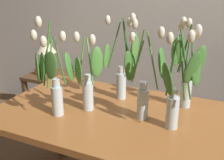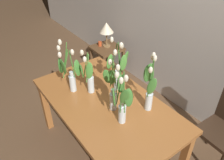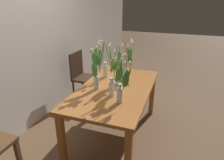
{
  "view_description": "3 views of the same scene",
  "coord_description": "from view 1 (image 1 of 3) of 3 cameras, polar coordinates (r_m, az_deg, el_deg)",
  "views": [
    {
      "loc": [
        0.55,
        -1.36,
        1.48
      ],
      "look_at": [
        -0.05,
        -0.06,
        0.97
      ],
      "focal_mm": 43.02,
      "sensor_mm": 36.0,
      "label": 1
    },
    {
      "loc": [
        1.39,
        -0.95,
        2.21
      ],
      "look_at": [
        0.01,
        0.06,
        0.99
      ],
      "focal_mm": 36.04,
      "sensor_mm": 36.0,
      "label": 2
    },
    {
      "loc": [
        -2.3,
        -0.77,
        1.86
      ],
      "look_at": [
        -0.07,
        0.02,
        0.87
      ],
      "focal_mm": 32.52,
      "sensor_mm": 36.0,
      "label": 3
    }
  ],
  "objects": [
    {
      "name": "side_table",
      "position": [
        3.07,
        -13.1,
        -0.87
      ],
      "size": [
        0.44,
        0.44,
        0.55
      ],
      "color": "brown",
      "rests_on": "ground"
    },
    {
      "name": "tulip_vase_1",
      "position": [
        1.79,
        2.22,
        2.63
      ],
      "size": [
        0.23,
        0.17,
        0.58
      ],
      "color": "silver",
      "rests_on": "dining_table"
    },
    {
      "name": "tulip_vase_0",
      "position": [
        1.61,
        -5.23,
        -0.99
      ],
      "size": [
        0.19,
        0.15,
        0.5
      ],
      "color": "silver",
      "rests_on": "dining_table"
    },
    {
      "name": "table_lamp",
      "position": [
        2.99,
        -13.94,
        6.98
      ],
      "size": [
        0.22,
        0.22,
        0.4
      ],
      "color": "olive",
      "rests_on": "side_table"
    },
    {
      "name": "tulip_vase_4",
      "position": [
        1.56,
        -12.38,
        -0.13
      ],
      "size": [
        0.19,
        0.19,
        0.59
      ],
      "color": "silver",
      "rests_on": "dining_table"
    },
    {
      "name": "dining_table",
      "position": [
        1.68,
        2.51,
        -10.05
      ],
      "size": [
        1.6,
        0.9,
        0.74
      ],
      "color": "#A3602D",
      "rests_on": "ground"
    },
    {
      "name": "tulip_vase_5",
      "position": [
        1.53,
        6.34,
        -0.89
      ],
      "size": [
        0.26,
        0.17,
        0.56
      ],
      "color": "silver",
      "rests_on": "dining_table"
    },
    {
      "name": "tulip_vase_3",
      "position": [
        1.42,
        13.73,
        -2.65
      ],
      "size": [
        0.22,
        0.14,
        0.58
      ],
      "color": "silver",
      "rests_on": "dining_table"
    },
    {
      "name": "tulip_vase_2",
      "position": [
        1.73,
        15.25,
        1.97
      ],
      "size": [
        0.24,
        0.19,
        0.56
      ],
      "color": "silver",
      "rests_on": "dining_table"
    },
    {
      "name": "pillar_candle",
      "position": [
        3.04,
        -15.58,
        1.81
      ],
      "size": [
        0.06,
        0.06,
        0.07
      ],
      "primitive_type": "cylinder",
      "color": "#CC4C23",
      "rests_on": "side_table"
    }
  ]
}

